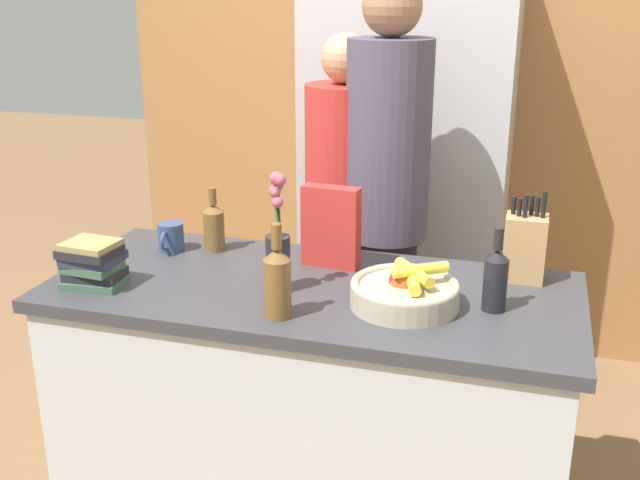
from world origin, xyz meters
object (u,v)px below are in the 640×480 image
at_px(refrigerator, 409,175).
at_px(fruit_bowl, 405,291).
at_px(cereal_box, 331,227).
at_px(person_in_blue, 387,194).
at_px(knife_block, 525,247).
at_px(bottle_oil, 214,226).
at_px(bottle_vinegar, 277,281).
at_px(flower_vase, 278,248).
at_px(person_at_sink, 345,217).
at_px(book_stack, 93,263).
at_px(bottle_wine, 496,278).
at_px(coffee_mug, 171,237).

relative_size(refrigerator, fruit_bowl, 5.96).
relative_size(cereal_box, person_in_blue, 0.15).
height_order(refrigerator, cereal_box, refrigerator).
bearing_deg(refrigerator, knife_block, -61.66).
bearing_deg(knife_block, bottle_oil, -178.65).
bearing_deg(bottle_vinegar, fruit_bowl, 27.81).
height_order(flower_vase, person_at_sink, person_at_sink).
distance_m(book_stack, bottle_wine, 1.20).
bearing_deg(fruit_bowl, bottle_wine, 10.47).
bearing_deg(fruit_bowl, person_at_sink, 116.93).
bearing_deg(bottle_wine, coffee_mug, 170.35).
bearing_deg(person_in_blue, cereal_box, -110.72).
bearing_deg(coffee_mug, knife_block, 3.54).
height_order(fruit_bowl, cereal_box, cereal_box).
distance_m(flower_vase, book_stack, 0.57).
relative_size(fruit_bowl, cereal_box, 1.17).
bearing_deg(person_in_blue, fruit_bowl, -80.55).
bearing_deg(bottle_wine, knife_block, 75.01).
height_order(flower_vase, cereal_box, flower_vase).
bearing_deg(flower_vase, person_at_sink, 88.53).
relative_size(flower_vase, cereal_box, 1.38).
height_order(fruit_bowl, knife_block, knife_block).
bearing_deg(book_stack, coffee_mug, 77.14).
bearing_deg(refrigerator, book_stack, -116.85).
bearing_deg(person_at_sink, cereal_box, -80.09).
distance_m(cereal_box, person_in_blue, 0.42).
relative_size(knife_block, book_stack, 1.56).
relative_size(bottle_wine, person_in_blue, 0.14).
height_order(cereal_box, coffee_mug, cereal_box).
bearing_deg(knife_block, person_at_sink, 148.64).
bearing_deg(coffee_mug, bottle_wine, -9.65).
bearing_deg(refrigerator, bottle_wine, -69.59).
relative_size(bottle_oil, person_in_blue, 0.13).
distance_m(fruit_bowl, coffee_mug, 0.90).
height_order(refrigerator, bottle_oil, refrigerator).
xyz_separation_m(bottle_vinegar, person_at_sink, (-0.04, 0.90, -0.09)).
bearing_deg(person_at_sink, knife_block, -30.59).
bearing_deg(knife_block, cereal_box, -174.71).
distance_m(refrigerator, bottle_oil, 1.14).
xyz_separation_m(bottle_oil, bottle_wine, (0.97, -0.24, 0.01)).
bearing_deg(coffee_mug, bottle_oil, 18.80).
height_order(fruit_bowl, person_in_blue, person_in_blue).
xyz_separation_m(fruit_bowl, cereal_box, (-0.29, 0.25, 0.09)).
height_order(bottle_wine, person_in_blue, person_in_blue).
distance_m(book_stack, bottle_oil, 0.46).
height_order(knife_block, bottle_oil, knife_block).
relative_size(cereal_box, bottle_oil, 1.20).
distance_m(person_at_sink, person_in_blue, 0.23).
bearing_deg(flower_vase, bottle_wine, 3.59).
relative_size(bottle_oil, person_at_sink, 0.14).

